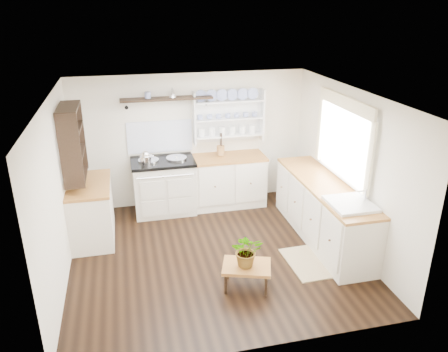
{
  "coord_description": "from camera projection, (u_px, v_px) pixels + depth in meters",
  "views": [
    {
      "loc": [
        -1.11,
        -5.31,
        3.4
      ],
      "look_at": [
        0.2,
        0.25,
        1.1
      ],
      "focal_mm": 35.0,
      "sensor_mm": 36.0,
      "label": 1
    }
  ],
  "objects": [
    {
      "name": "floor",
      "position": [
        214.0,
        254.0,
        6.3
      ],
      "size": [
        4.0,
        3.8,
        0.01
      ],
      "primitive_type": "cube",
      "color": "black",
      "rests_on": "ground"
    },
    {
      "name": "wall_back",
      "position": [
        191.0,
        140.0,
        7.58
      ],
      "size": [
        4.0,
        0.02,
        2.3
      ],
      "primitive_type": "cube",
      "color": "silver",
      "rests_on": "ground"
    },
    {
      "name": "wall_right",
      "position": [
        349.0,
        168.0,
        6.29
      ],
      "size": [
        0.02,
        3.8,
        2.3
      ],
      "primitive_type": "cube",
      "color": "silver",
      "rests_on": "ground"
    },
    {
      "name": "wall_left",
      "position": [
        57.0,
        195.0,
        5.44
      ],
      "size": [
        0.02,
        3.8,
        2.3
      ],
      "primitive_type": "cube",
      "color": "silver",
      "rests_on": "ground"
    },
    {
      "name": "ceiling",
      "position": [
        213.0,
        95.0,
        5.44
      ],
      "size": [
        4.0,
        3.8,
        0.01
      ],
      "primitive_type": "cube",
      "color": "white",
      "rests_on": "wall_back"
    },
    {
      "name": "window",
      "position": [
        344.0,
        138.0,
        6.26
      ],
      "size": [
        0.08,
        1.55,
        1.22
      ],
      "color": "white",
      "rests_on": "wall_right"
    },
    {
      "name": "aga_cooker",
      "position": [
        164.0,
        186.0,
        7.42
      ],
      "size": [
        1.05,
        0.73,
        0.97
      ],
      "color": "beige",
      "rests_on": "floor"
    },
    {
      "name": "back_cabinets",
      "position": [
        228.0,
        180.0,
        7.7
      ],
      "size": [
        1.27,
        0.63,
        0.9
      ],
      "color": "silver",
      "rests_on": "floor"
    },
    {
      "name": "right_cabinets",
      "position": [
        323.0,
        210.0,
        6.58
      ],
      "size": [
        0.62,
        2.43,
        0.9
      ],
      "color": "silver",
      "rests_on": "floor"
    },
    {
      "name": "belfast_sink",
      "position": [
        350.0,
        212.0,
        5.77
      ],
      "size": [
        0.55,
        0.6,
        0.45
      ],
      "color": "white",
      "rests_on": "right_cabinets"
    },
    {
      "name": "left_cabinets",
      "position": [
        92.0,
        210.0,
        6.58
      ],
      "size": [
        0.62,
        1.13,
        0.9
      ],
      "color": "silver",
      "rests_on": "floor"
    },
    {
      "name": "plate_rack",
      "position": [
        228.0,
        116.0,
        7.54
      ],
      "size": [
        1.2,
        0.22,
        0.9
      ],
      "color": "white",
      "rests_on": "wall_back"
    },
    {
      "name": "high_shelf",
      "position": [
        167.0,
        99.0,
        7.1
      ],
      "size": [
        1.5,
        0.29,
        0.16
      ],
      "color": "black",
      "rests_on": "wall_back"
    },
    {
      "name": "left_shelving",
      "position": [
        72.0,
        142.0,
        6.14
      ],
      "size": [
        0.28,
        0.8,
        1.05
      ],
      "primitive_type": "cube",
      "color": "black",
      "rests_on": "wall_left"
    },
    {
      "name": "kettle",
      "position": [
        146.0,
        158.0,
        7.04
      ],
      "size": [
        0.18,
        0.18,
        0.22
      ],
      "primitive_type": null,
      "color": "silver",
      "rests_on": "aga_cooker"
    },
    {
      "name": "utensil_crock",
      "position": [
        221.0,
        150.0,
        7.55
      ],
      "size": [
        0.14,
        0.14,
        0.16
      ],
      "primitive_type": "cylinder",
      "color": "olive",
      "rests_on": "back_cabinets"
    },
    {
      "name": "center_table",
      "position": [
        247.0,
        268.0,
        5.47
      ],
      "size": [
        0.7,
        0.59,
        0.32
      ],
      "rotation": [
        0.0,
        0.0,
        -0.32
      ],
      "color": "brown",
      "rests_on": "floor"
    },
    {
      "name": "potted_plant",
      "position": [
        247.0,
        250.0,
        5.38
      ],
      "size": [
        0.45,
        0.41,
        0.43
      ],
      "primitive_type": "imported",
      "rotation": [
        0.0,
        0.0,
        -0.22
      ],
      "color": "#3F7233",
      "rests_on": "center_table"
    },
    {
      "name": "floor_rug",
      "position": [
        308.0,
        262.0,
        6.08
      ],
      "size": [
        0.58,
        0.87,
        0.02
      ],
      "primitive_type": "cube",
      "rotation": [
        0.0,
        0.0,
        0.03
      ],
      "color": "tan",
      "rests_on": "floor"
    }
  ]
}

